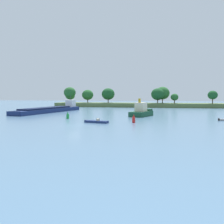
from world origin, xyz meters
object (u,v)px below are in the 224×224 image
object	(u,v)px
cargo_barge	(50,109)
fishing_skiff	(96,122)
channel_buoy_red	(134,119)
channel_buoy_green	(68,116)
tugboat	(141,112)

from	to	relation	value
cargo_barge	fishing_skiff	xyz separation A→B (m)	(24.84, -31.51, -0.71)
fishing_skiff	channel_buoy_red	xyz separation A→B (m)	(8.30, 1.99, 0.53)
fishing_skiff	channel_buoy_green	world-z (taller)	channel_buoy_green
fishing_skiff	channel_buoy_green	size ratio (longest dim) A/B	3.10
cargo_barge	fishing_skiff	distance (m)	40.13
cargo_barge	tugboat	distance (m)	35.46
tugboat	fishing_skiff	bearing A→B (deg)	-113.51
cargo_barge	channel_buoy_red	xyz separation A→B (m)	(33.13, -29.52, -0.18)
channel_buoy_green	cargo_barge	bearing A→B (deg)	122.99
fishing_skiff	channel_buoy_red	world-z (taller)	channel_buoy_red
cargo_barge	tugboat	bearing A→B (deg)	-18.87
tugboat	channel_buoy_red	size ratio (longest dim) A/B	5.18
fishing_skiff	channel_buoy_green	bearing A→B (deg)	139.48
channel_buoy_green	fishing_skiff	bearing A→B (deg)	-40.52
tugboat	channel_buoy_red	distance (m)	18.07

